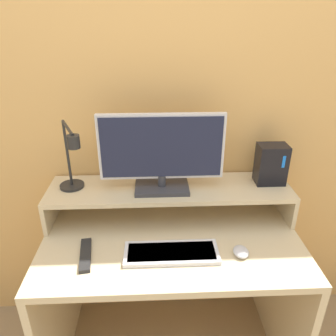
{
  "coord_description": "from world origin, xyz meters",
  "views": [
    {
      "loc": [
        -0.07,
        -0.83,
        1.59
      ],
      "look_at": [
        -0.01,
        0.34,
        1.03
      ],
      "focal_mm": 35.0,
      "sensor_mm": 36.0,
      "label": 1
    }
  ],
  "objects_px": {
    "monitor": "(162,152)",
    "router_dock": "(271,164)",
    "mouse": "(241,252)",
    "remote_control": "(86,255)",
    "desk_lamp": "(72,163)",
    "keyboard": "(171,253)"
  },
  "relations": [
    {
      "from": "monitor",
      "to": "router_dock",
      "type": "xyz_separation_m",
      "value": [
        0.5,
        0.04,
        -0.08
      ]
    },
    {
      "from": "router_dock",
      "to": "mouse",
      "type": "bearing_deg",
      "value": -121.91
    },
    {
      "from": "monitor",
      "to": "remote_control",
      "type": "relative_size",
      "value": 2.74
    },
    {
      "from": "router_dock",
      "to": "remote_control",
      "type": "relative_size",
      "value": 0.95
    },
    {
      "from": "monitor",
      "to": "desk_lamp",
      "type": "bearing_deg",
      "value": -175.36
    },
    {
      "from": "monitor",
      "to": "router_dock",
      "type": "relative_size",
      "value": 2.89
    },
    {
      "from": "router_dock",
      "to": "remote_control",
      "type": "bearing_deg",
      "value": -160.06
    },
    {
      "from": "desk_lamp",
      "to": "mouse",
      "type": "bearing_deg",
      "value": -19.35
    },
    {
      "from": "keyboard",
      "to": "remote_control",
      "type": "distance_m",
      "value": 0.34
    },
    {
      "from": "router_dock",
      "to": "mouse",
      "type": "relative_size",
      "value": 2.39
    },
    {
      "from": "router_dock",
      "to": "keyboard",
      "type": "distance_m",
      "value": 0.61
    },
    {
      "from": "desk_lamp",
      "to": "keyboard",
      "type": "distance_m",
      "value": 0.55
    },
    {
      "from": "router_dock",
      "to": "remote_control",
      "type": "distance_m",
      "value": 0.9
    },
    {
      "from": "desk_lamp",
      "to": "mouse",
      "type": "relative_size",
      "value": 4.07
    },
    {
      "from": "desk_lamp",
      "to": "remote_control",
      "type": "relative_size",
      "value": 1.61
    },
    {
      "from": "desk_lamp",
      "to": "keyboard",
      "type": "xyz_separation_m",
      "value": [
        0.41,
        -0.23,
        -0.3
      ]
    },
    {
      "from": "desk_lamp",
      "to": "router_dock",
      "type": "relative_size",
      "value": 1.7
    },
    {
      "from": "monitor",
      "to": "mouse",
      "type": "xyz_separation_m",
      "value": [
        0.31,
        -0.27,
        -0.32
      ]
    },
    {
      "from": "router_dock",
      "to": "keyboard",
      "type": "xyz_separation_m",
      "value": [
        -0.47,
        -0.3,
        -0.24
      ]
    },
    {
      "from": "keyboard",
      "to": "mouse",
      "type": "xyz_separation_m",
      "value": [
        0.28,
        -0.01,
        0.0
      ]
    },
    {
      "from": "keyboard",
      "to": "remote_control",
      "type": "bearing_deg",
      "value": 179.02
    },
    {
      "from": "mouse",
      "to": "keyboard",
      "type": "bearing_deg",
      "value": 177.7
    }
  ]
}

